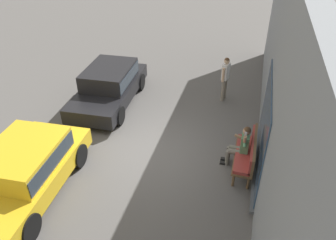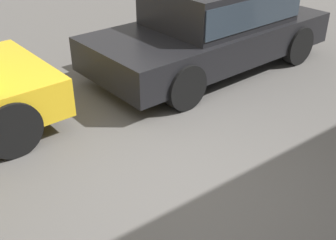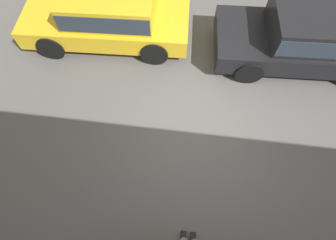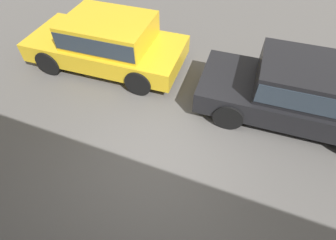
% 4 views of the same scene
% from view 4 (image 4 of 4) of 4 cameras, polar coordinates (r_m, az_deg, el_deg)
% --- Properties ---
extents(ground_plane, '(60.00, 60.00, 0.00)m').
position_cam_4_polar(ground_plane, '(5.39, -3.42, -8.87)').
color(ground_plane, '#565451').
extents(parked_car_near, '(4.29, 2.03, 1.39)m').
position_cam_4_polar(parked_car_near, '(6.33, 27.26, 5.85)').
color(parked_car_near, black).
rests_on(parked_car_near, ground_plane).
extents(parked_car_mid, '(4.25, 2.13, 1.37)m').
position_cam_4_polar(parked_car_mid, '(7.40, -12.98, 16.53)').
color(parked_car_mid, gold).
rests_on(parked_car_mid, ground_plane).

